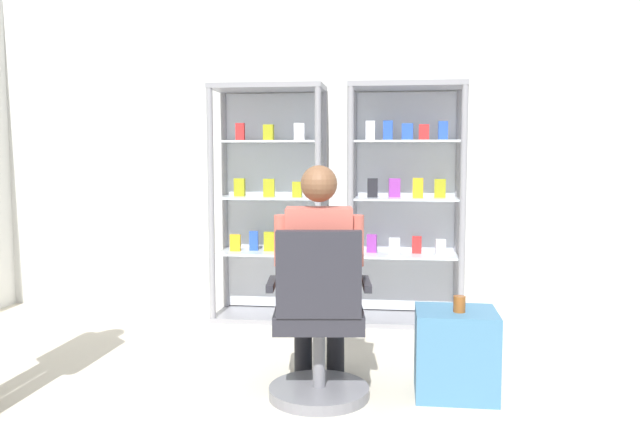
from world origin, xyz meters
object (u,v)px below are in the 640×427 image
(display_cabinet_right, at_px, (405,202))
(office_chair, at_px, (319,331))
(display_cabinet_left, at_px, (271,202))
(seated_shopkeeper, at_px, (319,267))
(tea_glass, at_px, (459,304))
(storage_crate, at_px, (456,353))

(display_cabinet_right, bearing_deg, office_chair, -105.27)
(display_cabinet_left, relative_size, seated_shopkeeper, 1.47)
(display_cabinet_right, relative_size, tea_glass, 21.26)
(storage_crate, distance_m, tea_glass, 0.29)
(seated_shopkeeper, bearing_deg, display_cabinet_left, 110.45)
(seated_shopkeeper, xyz_separation_m, storage_crate, (0.77, 0.02, -0.47))
(display_cabinet_left, bearing_deg, tea_glass, -49.62)
(display_cabinet_left, bearing_deg, display_cabinet_right, -0.01)
(display_cabinet_left, height_order, office_chair, display_cabinet_left)
(display_cabinet_left, distance_m, storage_crate, 2.21)
(display_cabinet_right, bearing_deg, storage_crate, -80.46)
(office_chair, bearing_deg, display_cabinet_left, 109.25)
(display_cabinet_right, bearing_deg, display_cabinet_left, 179.99)
(office_chair, distance_m, seated_shopkeeper, 0.36)
(storage_crate, xyz_separation_m, tea_glass, (0.01, -0.04, 0.29))
(display_cabinet_left, bearing_deg, office_chair, -70.75)
(office_chair, bearing_deg, tea_glass, 10.90)
(display_cabinet_right, distance_m, storage_crate, 1.76)
(seated_shopkeeper, bearing_deg, office_chair, -83.35)
(tea_glass, bearing_deg, office_chair, -169.10)
(display_cabinet_left, bearing_deg, storage_crate, -49.25)
(storage_crate, relative_size, tea_glass, 5.41)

